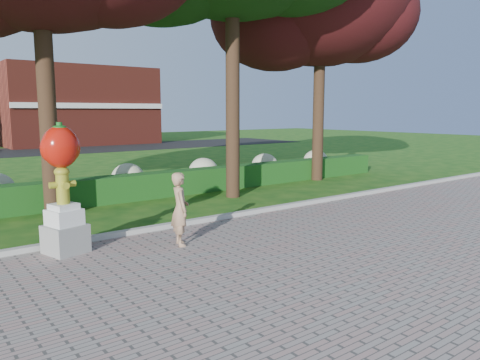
% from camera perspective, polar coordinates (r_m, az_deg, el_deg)
% --- Properties ---
extents(ground, '(100.00, 100.00, 0.00)m').
position_cam_1_polar(ground, '(8.91, 2.23, -9.63)').
color(ground, '#154A12').
rests_on(ground, ground).
extents(walkway, '(40.00, 14.00, 0.04)m').
position_cam_1_polar(walkway, '(6.57, 26.25, -17.09)').
color(walkway, gray).
rests_on(walkway, ground).
extents(curb, '(40.00, 0.18, 0.15)m').
position_cam_1_polar(curb, '(11.27, -7.61, -5.45)').
color(curb, '#ADADA5').
rests_on(curb, ground).
extents(lawn_hedge, '(24.00, 0.70, 0.80)m').
position_cam_1_polar(lawn_hedge, '(14.74, -15.43, -1.12)').
color(lawn_hedge, '#164D16').
rests_on(lawn_hedge, ground).
extents(hydrangea_row, '(20.10, 1.10, 0.99)m').
position_cam_1_polar(hydrangea_row, '(15.85, -14.91, 0.10)').
color(hydrangea_row, '#C1C294').
rests_on(hydrangea_row, ground).
extents(building_right, '(12.00, 8.00, 6.40)m').
position_cam_1_polar(building_right, '(42.68, -19.40, 8.49)').
color(building_right, maroon).
rests_on(building_right, ground).
extents(tree_far_right, '(7.88, 6.72, 10.21)m').
position_cam_1_polar(tree_far_right, '(19.50, 9.47, 20.73)').
color(tree_far_right, black).
rests_on(tree_far_right, ground).
extents(hydrant_sculpture, '(0.83, 0.83, 2.51)m').
position_cam_1_polar(hydrant_sculpture, '(9.49, -20.82, -0.55)').
color(hydrant_sculpture, gray).
rests_on(hydrant_sculpture, walkway).
extents(woman, '(0.50, 0.63, 1.50)m').
position_cam_1_polar(woman, '(9.57, -7.32, -3.52)').
color(woman, tan).
rests_on(woman, walkway).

